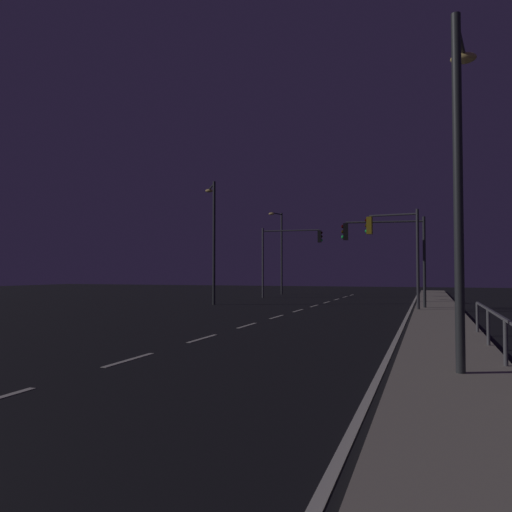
{
  "coord_description": "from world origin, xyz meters",
  "views": [
    {
      "loc": [
        6.65,
        -1.03,
        2.05
      ],
      "look_at": [
        -0.5,
        19.48,
        2.79
      ],
      "focal_mm": 34.64,
      "sensor_mm": 36.0,
      "label": 1
    }
  ],
  "objects_px": {
    "traffic_light_far_left": "(288,248)",
    "traffic_light_mid_left": "(395,240)",
    "street_lamp_median": "(213,231)",
    "street_lamp_far_end": "(459,157)",
    "traffic_light_mid_right": "(386,243)",
    "street_lamp_mid_block": "(280,245)"
  },
  "relations": [
    {
      "from": "traffic_light_far_left",
      "to": "traffic_light_mid_left",
      "type": "bearing_deg",
      "value": -51.48
    },
    {
      "from": "traffic_light_far_left",
      "to": "street_lamp_median",
      "type": "relative_size",
      "value": 0.72
    },
    {
      "from": "traffic_light_far_left",
      "to": "street_lamp_median",
      "type": "xyz_separation_m",
      "value": [
        -2.48,
        -9.35,
        0.7
      ]
    },
    {
      "from": "street_lamp_far_end",
      "to": "street_lamp_median",
      "type": "xyz_separation_m",
      "value": [
        -13.86,
        18.91,
        0.44
      ]
    },
    {
      "from": "traffic_light_mid_left",
      "to": "traffic_light_mid_right",
      "type": "distance_m",
      "value": 1.22
    },
    {
      "from": "traffic_light_mid_right",
      "to": "street_lamp_median",
      "type": "distance_m",
      "value": 11.14
    },
    {
      "from": "traffic_light_mid_left",
      "to": "traffic_light_mid_right",
      "type": "xyz_separation_m",
      "value": [
        -0.53,
        1.1,
        -0.08
      ]
    },
    {
      "from": "traffic_light_mid_left",
      "to": "street_lamp_far_end",
      "type": "distance_m",
      "value": 17.0
    },
    {
      "from": "street_lamp_median",
      "to": "street_lamp_mid_block",
      "type": "bearing_deg",
      "value": 90.13
    },
    {
      "from": "traffic_light_mid_left",
      "to": "street_lamp_far_end",
      "type": "height_order",
      "value": "street_lamp_far_end"
    },
    {
      "from": "street_lamp_far_end",
      "to": "street_lamp_mid_block",
      "type": "bearing_deg",
      "value": 111.97
    },
    {
      "from": "traffic_light_far_left",
      "to": "street_lamp_far_end",
      "type": "height_order",
      "value": "street_lamp_far_end"
    },
    {
      "from": "traffic_light_mid_right",
      "to": "street_lamp_mid_block",
      "type": "bearing_deg",
      "value": 123.86
    },
    {
      "from": "street_lamp_median",
      "to": "street_lamp_mid_block",
      "type": "xyz_separation_m",
      "value": [
        -0.04,
        15.54,
        -0.13
      ]
    },
    {
      "from": "traffic_light_far_left",
      "to": "street_lamp_far_end",
      "type": "relative_size",
      "value": 0.82
    },
    {
      "from": "street_lamp_mid_block",
      "to": "traffic_light_far_left",
      "type": "bearing_deg",
      "value": -67.82
    },
    {
      "from": "traffic_light_mid_right",
      "to": "street_lamp_far_end",
      "type": "xyz_separation_m",
      "value": [
        2.81,
        -17.93,
        0.63
      ]
    },
    {
      "from": "street_lamp_median",
      "to": "street_lamp_mid_block",
      "type": "distance_m",
      "value": 15.54
    },
    {
      "from": "traffic_light_mid_left",
      "to": "street_lamp_mid_block",
      "type": "distance_m",
      "value": 21.11
    },
    {
      "from": "street_lamp_far_end",
      "to": "traffic_light_mid_left",
      "type": "bearing_deg",
      "value": 97.71
    },
    {
      "from": "street_lamp_median",
      "to": "traffic_light_far_left",
      "type": "bearing_deg",
      "value": 75.13
    },
    {
      "from": "street_lamp_far_end",
      "to": "street_lamp_median",
      "type": "relative_size",
      "value": 0.87
    }
  ]
}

